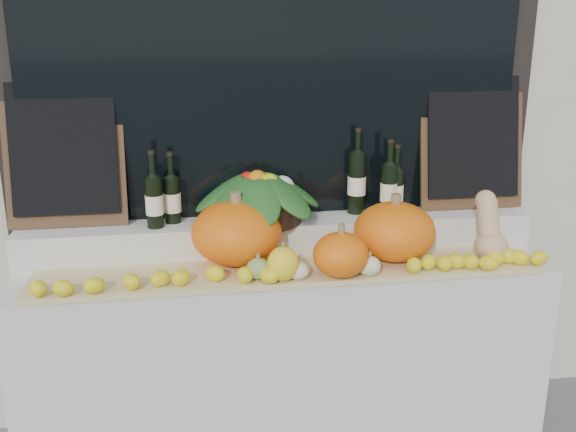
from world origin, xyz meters
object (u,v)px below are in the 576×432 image
(pumpkin_left, at_px, (237,233))
(pumpkin_right, at_px, (394,231))
(produce_bowl, at_px, (258,196))
(butternut_squash, at_px, (489,231))
(wine_bottle_tall, at_px, (357,182))

(pumpkin_left, bearing_deg, pumpkin_right, -4.89)
(pumpkin_right, relative_size, produce_bowl, 0.59)
(pumpkin_left, relative_size, butternut_squash, 1.33)
(butternut_squash, xyz_separation_m, produce_bowl, (-0.97, 0.27, 0.13))
(butternut_squash, relative_size, wine_bottle_tall, 0.73)
(pumpkin_right, xyz_separation_m, butternut_squash, (0.41, -0.05, -0.00))
(butternut_squash, bearing_deg, wine_bottle_tall, 147.63)
(pumpkin_left, xyz_separation_m, wine_bottle_tall, (0.57, 0.22, 0.14))
(pumpkin_right, xyz_separation_m, wine_bottle_tall, (-0.10, 0.27, 0.15))
(pumpkin_right, distance_m, wine_bottle_tall, 0.33)
(pumpkin_left, height_order, produce_bowl, produce_bowl)
(pumpkin_left, distance_m, pumpkin_right, 0.68)
(produce_bowl, bearing_deg, pumpkin_left, -124.46)
(produce_bowl, bearing_deg, pumpkin_right, -20.93)
(produce_bowl, relative_size, wine_bottle_tall, 1.51)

